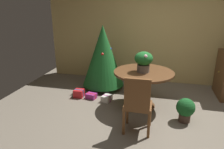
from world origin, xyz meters
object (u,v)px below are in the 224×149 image
Objects in this scene: holiday_tree at (103,56)px; gift_box_purple at (91,96)px; round_dining_table at (143,82)px; flower_vase at (143,60)px; potted_plant at (185,109)px; gift_box_cream at (107,98)px; wooden_chair_near at (137,103)px; gift_box_red at (79,93)px.

holiday_tree reaches higher than gift_box_purple.
round_dining_table is 1.23m from gift_box_purple.
round_dining_table reaches higher than gift_box_purple.
holiday_tree reaches higher than round_dining_table.
flower_vase is at bearing -114.97° from round_dining_table.
potted_plant reaches higher than gift_box_purple.
round_dining_table is 1.34m from holiday_tree.
round_dining_table is 0.75× the size of holiday_tree.
flower_vase is at bearing -6.68° from gift_box_cream.
holiday_tree is at bearing 82.17° from gift_box_purple.
holiday_tree is (-1.03, 1.73, 0.28)m from wooden_chair_near.
round_dining_table is 2.94× the size of flower_vase.
flower_vase is 0.90× the size of potted_plant.
flower_vase reaches higher than gift_box_red.
wooden_chair_near is 4.58× the size of gift_box_red.
gift_box_red is 0.48× the size of potted_plant.
gift_box_cream reaches higher than gift_box_purple.
round_dining_table is 0.89m from gift_box_cream.
wooden_chair_near reaches higher than gift_box_cream.
gift_box_cream is at bearing -6.03° from gift_box_red.
round_dining_table is 1.49m from gift_box_red.
flower_vase is at bearing 90.75° from wooden_chair_near.
round_dining_table is at bearing 65.03° from flower_vase.
round_dining_table is at bearing 90.00° from wooden_chair_near.
gift_box_red is 0.29m from gift_box_purple.
flower_vase reaches higher than potted_plant.
gift_box_red is (-1.42, 0.13, -0.44)m from round_dining_table.
wooden_chair_near is 2.20× the size of potted_plant.
gift_box_red is 2.26m from potted_plant.
round_dining_table is 5.51× the size of gift_box_red.
potted_plant is at bearing -33.28° from holiday_tree.
gift_box_red is at bearing 174.69° from round_dining_table.
gift_box_red is (-1.42, 1.06, -0.44)m from wooden_chair_near.
potted_plant is (0.79, -0.37, -0.72)m from flower_vase.
potted_plant is (1.81, -1.19, -0.57)m from holiday_tree.
gift_box_cream is (-0.76, 0.99, -0.46)m from wooden_chair_near.
potted_plant is at bearing -15.26° from gift_box_purple.
gift_box_purple is 1.98m from potted_plant.
flower_vase reaches higher than gift_box_cream.
wooden_chair_near is (0.01, -0.91, -0.44)m from flower_vase.
gift_box_red reaches higher than gift_box_cream.
holiday_tree reaches higher than wooden_chair_near.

